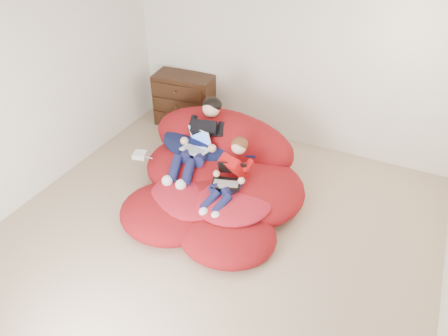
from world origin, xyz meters
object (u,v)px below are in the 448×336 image
at_px(dresser, 185,100).
at_px(laptop_black, 229,177).
at_px(older_boy, 201,136).
at_px(beanbag_pile, 217,174).
at_px(laptop_white, 197,144).
at_px(younger_boy, 231,172).

relative_size(dresser, laptop_black, 2.24).
height_order(older_boy, laptop_black, older_boy).
distance_m(beanbag_pile, older_boy, 0.54).
distance_m(older_boy, laptop_black, 0.81).
relative_size(laptop_white, laptop_black, 0.86).
height_order(beanbag_pile, older_boy, older_boy).
bearing_deg(dresser, younger_boy, -46.21).
distance_m(older_boy, laptop_white, 0.12).
xyz_separation_m(dresser, beanbag_pile, (1.31, -1.42, -0.16)).
bearing_deg(younger_boy, beanbag_pile, 138.49).
xyz_separation_m(older_boy, laptop_black, (0.64, -0.48, -0.14)).
distance_m(dresser, younger_boy, 2.38).
xyz_separation_m(older_boy, laptop_white, (0.00, -0.11, -0.05)).
relative_size(younger_boy, laptop_black, 2.16).
xyz_separation_m(dresser, older_boy, (1.01, -1.28, 0.26)).
xyz_separation_m(younger_boy, laptop_black, (0.00, -0.05, -0.04)).
height_order(beanbag_pile, laptop_black, beanbag_pile).
relative_size(dresser, beanbag_pile, 0.41).
distance_m(younger_boy, laptop_white, 0.72).
relative_size(older_boy, younger_boy, 1.29).
height_order(older_boy, laptop_white, older_boy).
xyz_separation_m(beanbag_pile, laptop_black, (0.33, -0.34, 0.28)).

